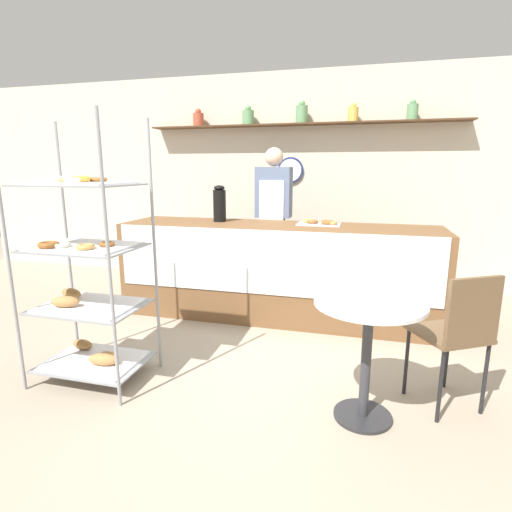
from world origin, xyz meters
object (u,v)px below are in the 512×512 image
Objects in this scene: person_worker at (274,218)px; coffee_carafe at (220,204)px; cafe_table at (368,332)px; cafe_chair at (459,328)px; pastry_rack at (86,277)px; donut_tray_counter at (320,223)px.

coffee_carafe is (-0.49, -0.42, 0.18)m from person_worker.
cafe_table is 0.58m from cafe_chair.
person_worker is 1.93× the size of cafe_chair.
pastry_rack reaches higher than donut_tray_counter.
coffee_carafe is (-1.53, 1.69, 0.58)m from cafe_table.
pastry_rack is 2.44× the size of cafe_table.
coffee_carafe is 1.07m from donut_tray_counter.
pastry_rack reaches higher than person_worker.
donut_tray_counter is (-1.00, 1.48, 0.41)m from cafe_chair.
cafe_chair is (2.44, 0.22, -0.20)m from pastry_rack.
cafe_table is 1.77× the size of donut_tray_counter.
coffee_carafe reaches higher than cafe_table.
person_worker is 4.06× the size of donut_tray_counter.
pastry_rack reaches higher than coffee_carafe.
pastry_rack is 2.05× the size of cafe_chair.
person_worker is 4.56× the size of coffee_carafe.
person_worker is 0.67m from coffee_carafe.
pastry_rack is 1.77m from coffee_carafe.
cafe_chair is at bearing 5.10° from pastry_rack.
cafe_chair is at bearing -50.29° from person_worker.
person_worker is 2.49m from cafe_chair.
donut_tray_counter reaches higher than cafe_chair.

